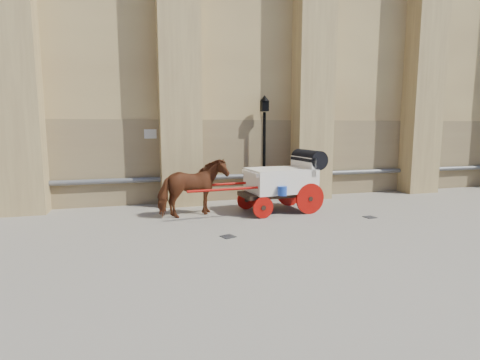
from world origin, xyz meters
name	(u,v)px	position (x,y,z in m)	size (l,w,h in m)	color
ground	(235,229)	(0.00, 0.00, 0.00)	(90.00, 90.00, 0.00)	#70685C
horse	(193,188)	(-0.87, 1.76, 0.89)	(0.96, 2.10, 1.78)	#5C2D16
carriage	(285,179)	(2.13, 1.68, 1.07)	(4.64, 1.74, 1.99)	black
street_lamp	(264,145)	(2.08, 3.58, 2.08)	(0.36, 0.36, 3.88)	black
drain_grate_near	(228,236)	(-0.37, -0.67, 0.01)	(0.32, 0.32, 0.01)	black
drain_grate_far	(370,217)	(4.29, 0.13, 0.01)	(0.32, 0.32, 0.01)	black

